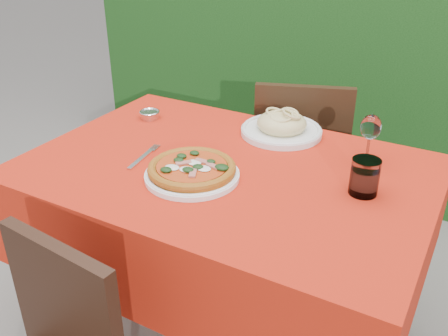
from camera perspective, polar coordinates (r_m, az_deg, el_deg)
The scene contains 9 objects.
hedge at distance 2.91m, azimuth 15.88°, elevation 15.62°, with size 3.20×0.55×1.78m.
dining_table at distance 1.65m, azimuth 0.25°, elevation -4.42°, with size 1.26×0.86×0.75m.
chair_far at distance 2.20m, azimuth 8.64°, elevation 0.92°, with size 0.50×0.50×0.86m.
pizza_plate at distance 1.49m, azimuth -3.69°, elevation -0.29°, with size 0.34×0.34×0.05m.
pasta_plate at distance 1.80m, azimuth 6.59°, elevation 4.74°, with size 0.29×0.29×0.08m.
water_glass at distance 1.45m, azimuth 15.75°, elevation -1.16°, with size 0.08×0.08×0.11m.
wine_glass at distance 1.62m, azimuth 16.42°, elevation 4.29°, with size 0.06×0.06×0.16m.
fork at distance 1.63m, azimuth -9.48°, elevation 1.03°, with size 0.03×0.20×0.01m, color silver.
steel_ramekin at distance 1.95m, azimuth -8.49°, elevation 6.00°, with size 0.07×0.07×0.03m, color silver.
Camera 1 is at (0.68, -1.22, 1.47)m, focal length 40.00 mm.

